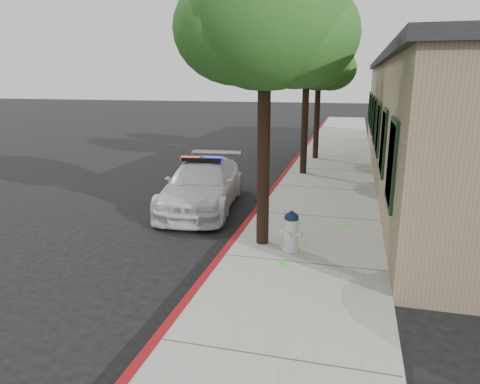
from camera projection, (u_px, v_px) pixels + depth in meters
name	position (u px, v px, depth m)	size (l,w,h in m)	color
ground	(219.00, 261.00, 8.74)	(120.00, 120.00, 0.00)	black
sidewalk	(314.00, 219.00, 11.14)	(3.20, 60.00, 0.15)	gray
red_curb	(255.00, 214.00, 11.52)	(0.14, 60.00, 0.16)	maroon
police_car	(202.00, 185.00, 12.20)	(2.38, 4.73, 1.44)	silver
fire_hydrant	(291.00, 231.00, 8.80)	(0.47, 0.41, 0.82)	silver
street_tree_near	(265.00, 25.00, 8.22)	(3.48, 3.18, 5.82)	black
street_tree_mid	(308.00, 55.00, 15.14)	(2.96, 2.93, 5.51)	black
street_tree_far	(320.00, 65.00, 18.21)	(2.95, 2.74, 5.19)	black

